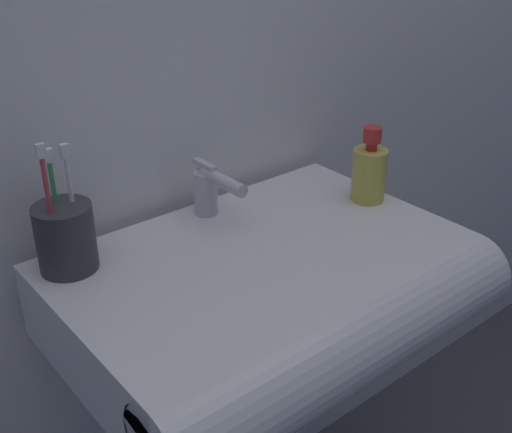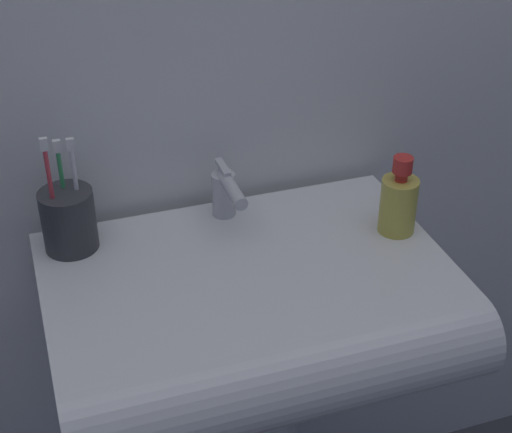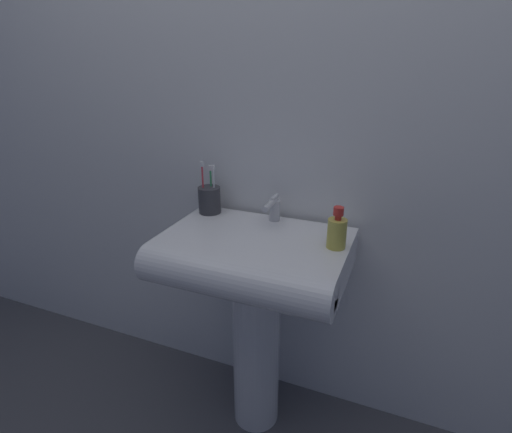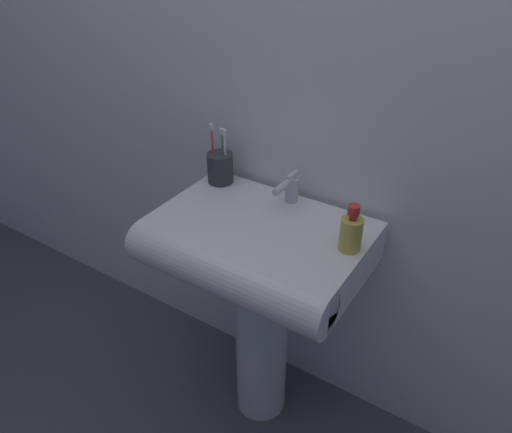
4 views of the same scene
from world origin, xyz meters
The scene contains 4 objects.
sink_basin centered at (0.00, -0.05, 0.75)m, with size 0.63×0.45×0.13m.
faucet centered at (0.01, 0.14, 0.87)m, with size 0.04×0.13×0.09m.
toothbrush_cup centered at (-0.25, 0.13, 0.87)m, with size 0.09×0.09×0.20m.
soap_bottle centered at (0.27, 0.01, 0.87)m, with size 0.06×0.06×0.14m.
Camera 1 is at (-0.55, -0.67, 1.32)m, focal length 45.00 mm.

